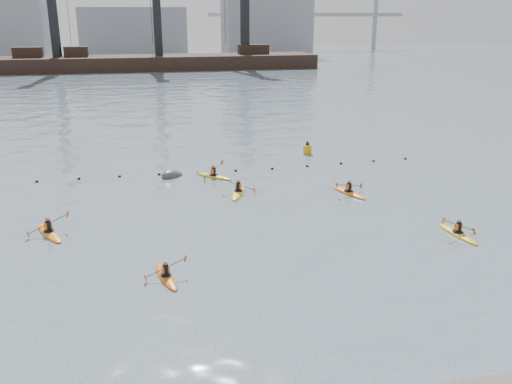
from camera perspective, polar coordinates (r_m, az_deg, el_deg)
ground at (r=22.96m, az=6.04°, el=-13.02°), size 400.00×400.00×0.00m
float_line at (r=43.16m, az=-4.18°, el=2.20°), size 33.24×0.73×0.24m
barge_pier at (r=129.06m, az=-10.23°, el=13.42°), size 72.00×19.30×29.50m
skyline at (r=169.05m, az=-10.28°, el=16.97°), size 141.00×28.00×22.00m
kayaker_0 at (r=26.23m, az=-9.45°, el=-8.73°), size 2.09×3.15×1.10m
kayaker_1 at (r=32.76m, az=20.47°, el=-4.07°), size 2.34×3.41×1.29m
kayaker_2 at (r=32.97m, az=-20.95°, el=-3.97°), size 2.30×3.57×1.28m
kayaker_3 at (r=37.78m, az=-1.88°, el=0.03°), size 2.33×3.60×1.25m
kayaker_4 at (r=38.25m, az=9.73°, el=-0.00°), size 2.28×3.54×1.14m
kayaker_5 at (r=41.65m, az=-4.49°, el=1.71°), size 2.87×2.99×1.24m
mooring_buoy at (r=42.31m, az=-8.80°, el=1.66°), size 2.43×2.25×1.39m
nav_buoy at (r=48.84m, az=5.43°, el=4.51°), size 0.74×0.74×1.35m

